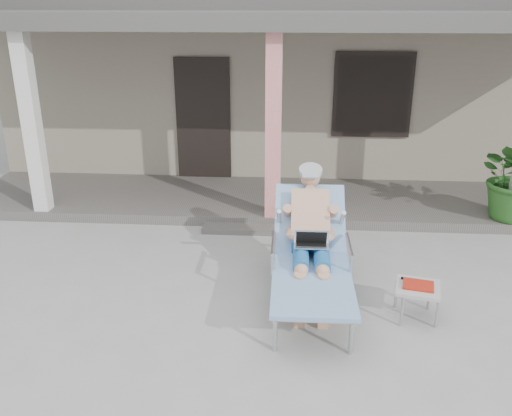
{
  "coord_description": "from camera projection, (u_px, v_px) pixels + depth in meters",
  "views": [
    {
      "loc": [
        0.29,
        -5.34,
        3.13
      ],
      "look_at": [
        -0.13,
        0.6,
        0.85
      ],
      "focal_mm": 38.0,
      "sensor_mm": 36.0,
      "label": 1
    }
  ],
  "objects": [
    {
      "name": "side_table",
      "position": [
        418.0,
        289.0,
        5.62
      ],
      "size": [
        0.53,
        0.53,
        0.4
      ],
      "rotation": [
        0.0,
        0.0,
        -0.22
      ],
      "color": "#AFAFAA",
      "rests_on": "ground"
    },
    {
      "name": "porch_step",
      "position": [
        271.0,
        230.0,
        7.83
      ],
      "size": [
        2.0,
        0.3,
        0.07
      ],
      "primitive_type": "cube",
      "color": "#605B56",
      "rests_on": "ground"
    },
    {
      "name": "lounger",
      "position": [
        312.0,
        224.0,
        5.86
      ],
      "size": [
        0.84,
        2.2,
        1.42
      ],
      "rotation": [
        0.0,
        0.0,
        0.01
      ],
      "color": "#B7B7BC",
      "rests_on": "ground"
    },
    {
      "name": "porch_deck",
      "position": [
        274.0,
        200.0,
        8.88
      ],
      "size": [
        10.0,
        2.0,
        0.15
      ],
      "primitive_type": "cube",
      "color": "#605B56",
      "rests_on": "ground"
    },
    {
      "name": "house",
      "position": [
        282.0,
        74.0,
        11.57
      ],
      "size": [
        10.4,
        5.4,
        3.3
      ],
      "color": "#9F937E",
      "rests_on": "ground"
    },
    {
      "name": "porch_overhang",
      "position": [
        277.0,
        26.0,
        7.86
      ],
      "size": [
        10.0,
        2.3,
        2.85
      ],
      "color": "silver",
      "rests_on": "porch_deck"
    },
    {
      "name": "ground",
      "position": [
        264.0,
        297.0,
        6.12
      ],
      "size": [
        60.0,
        60.0,
        0.0
      ],
      "primitive_type": "plane",
      "color": "#9E9E99",
      "rests_on": "ground"
    }
  ]
}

